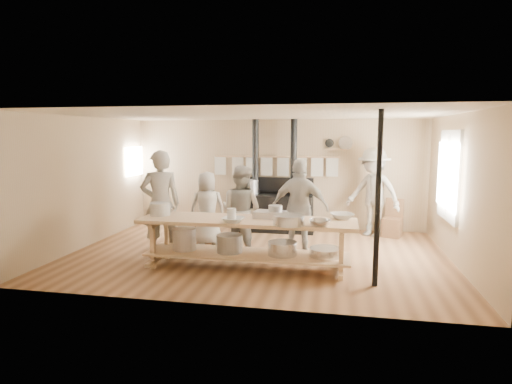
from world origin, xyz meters
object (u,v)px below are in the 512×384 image
prep_table (246,238)px  roasting_pan (270,215)px  chair (392,226)px  cook_center (207,208)px  cook_far_left (161,204)px  cook_left (241,211)px  cook_by_window (373,192)px  cook_right (300,208)px  stove (274,208)px

prep_table → roasting_pan: 0.56m
chair → cook_center: bearing=-140.3°
cook_center → roasting_pan: (1.50, -1.26, 0.15)m
cook_far_left → roasting_pan: bearing=144.6°
cook_center → prep_table: bearing=103.0°
prep_table → chair: bearing=46.9°
prep_table → cook_left: bearing=108.8°
prep_table → chair: prep_table is taller
cook_far_left → chair: size_ratio=2.35×
prep_table → cook_center: size_ratio=2.39×
chair → roasting_pan: bearing=-111.5°
cook_by_window → roasting_pan: cook_by_window is taller
cook_right → roasting_pan: bearing=67.5°
stove → chair: bearing=-3.2°
cook_right → cook_by_window: bearing=-120.3°
cook_left → chair: cook_left is taller
cook_left → cook_by_window: bearing=-121.9°
cook_center → cook_right: size_ratio=0.83×
stove → cook_by_window: size_ratio=1.33×
prep_table → cook_far_left: 1.81m
cook_center → chair: (3.81, 1.43, -0.51)m
cook_far_left → cook_right: size_ratio=1.09×
cook_right → stove: bearing=-62.0°
cook_left → cook_by_window: cook_by_window is taller
stove → cook_far_left: stove is taller
cook_center → roasting_pan: cook_center is taller
cook_center → chair: cook_center is taller
cook_right → cook_far_left: bearing=18.4°
prep_table → cook_left: cook_left is taller
cook_right → roasting_pan: (-0.43, -0.77, 0.00)m
chair → cook_left: bearing=-125.9°
cook_center → cook_right: cook_right is taller
prep_table → cook_far_left: bearing=165.8°
stove → cook_by_window: stove is taller
cook_by_window → roasting_pan: size_ratio=3.82×
cook_right → chair: cook_right is taller
cook_far_left → roasting_pan: cook_far_left is taller
cook_by_window → chair: cook_by_window is taller
cook_left → cook_right: cook_right is taller
stove → cook_left: stove is taller
stove → cook_far_left: 3.13m
cook_left → prep_table: bearing=127.7°
stove → cook_right: bearing=-68.9°
cook_by_window → roasting_pan: bearing=-93.0°
stove → cook_right: size_ratio=1.44×
prep_table → cook_far_left: size_ratio=1.83×
cook_by_window → roasting_pan: 3.27m
prep_table → cook_left: (-0.27, 0.80, 0.32)m
stove → cook_left: (-0.27, -2.22, 0.32)m
stove → roasting_pan: bearing=-82.6°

